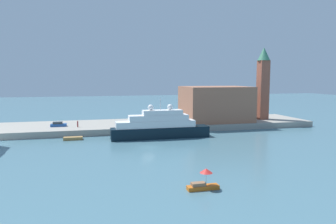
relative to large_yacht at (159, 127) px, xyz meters
The scene contains 10 objects.
ground 11.18m from the large_yacht, 115.29° to the right, with size 400.00×400.00×0.00m, color slate.
quay_dock 17.13m from the large_yacht, 105.73° to the left, with size 110.00×20.26×1.73m, color gray.
large_yacht is the anchor object (origin of this frame).
small_motorboat 37.58m from the large_yacht, 93.19° to the right, with size 4.43×1.74×2.93m.
work_barge 21.46m from the large_yacht, behind, with size 4.57×1.86×0.73m, color olive.
harbor_building 26.55m from the large_yacht, 35.00° to the left, with size 20.16×15.45×10.76m, color #9E664C.
bell_tower 42.19m from the large_yacht, 21.46° to the left, with size 4.01×4.01×23.21m.
parked_car 29.40m from the large_yacht, 150.37° to the left, with size 4.27×1.90×1.29m.
person_figure 23.62m from the large_yacht, 149.25° to the left, with size 0.36×0.36×1.84m.
mooring_bollard 8.42m from the large_yacht, 116.54° to the left, with size 0.50×0.50×0.67m, color black.
Camera 1 is at (-12.20, -66.81, 15.24)m, focal length 33.51 mm.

